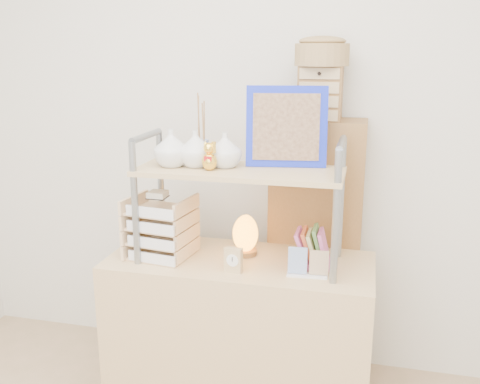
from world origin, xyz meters
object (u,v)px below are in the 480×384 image
(cabinet, at_px, (315,252))
(salt_lamp, at_px, (245,235))
(letter_tray, at_px, (160,231))
(desk, at_px, (240,334))

(cabinet, relative_size, salt_lamp, 7.04)
(cabinet, relative_size, letter_tray, 4.33)
(letter_tray, relative_size, salt_lamp, 1.62)
(desk, distance_m, letter_tray, 0.62)
(desk, relative_size, cabinet, 0.89)
(desk, distance_m, salt_lamp, 0.48)
(cabinet, distance_m, letter_tray, 0.81)
(letter_tray, bearing_deg, salt_lamp, 17.31)
(cabinet, distance_m, salt_lamp, 0.45)
(cabinet, height_order, letter_tray, cabinet)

